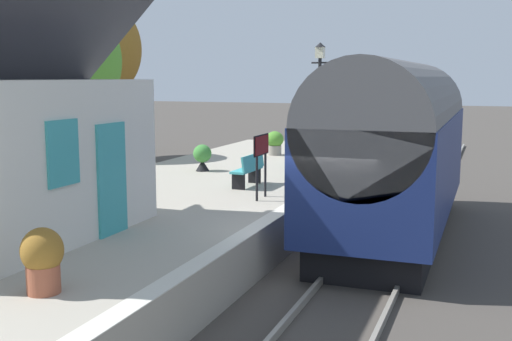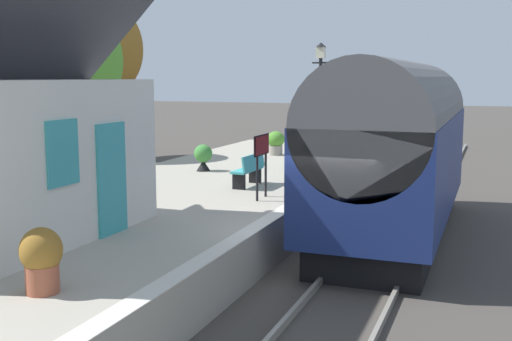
{
  "view_description": "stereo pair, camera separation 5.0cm",
  "coord_description": "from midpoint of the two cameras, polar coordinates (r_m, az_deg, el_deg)",
  "views": [
    {
      "loc": [
        -11.93,
        -3.1,
        3.93
      ],
      "look_at": [
        0.37,
        1.5,
        1.98
      ],
      "focal_mm": 44.46,
      "sensor_mm": 36.0,
      "label": 1
    },
    {
      "loc": [
        -11.92,
        -3.15,
        3.93
      ],
      "look_at": [
        0.37,
        1.5,
        1.98
      ],
      "focal_mm": 44.46,
      "sensor_mm": 36.0,
      "label": 2
    }
  ],
  "objects": [
    {
      "name": "ground_plane",
      "position": [
        12.94,
        5.62,
        -9.3
      ],
      "size": [
        160.0,
        160.0,
        0.0
      ],
      "primitive_type": "plane",
      "color": "#423D38"
    },
    {
      "name": "platform",
      "position": [
        14.5,
        -11.35,
        -5.46
      ],
      "size": [
        32.0,
        6.73,
        0.98
      ],
      "primitive_type": "cube",
      "color": "#A39B8C",
      "rests_on": "ground"
    },
    {
      "name": "platform_edge_coping",
      "position": [
        13.02,
        0.64,
        -4.62
      ],
      "size": [
        32.0,
        0.36,
        0.02
      ],
      "primitive_type": "cube",
      "color": "beige",
      "rests_on": "platform"
    },
    {
      "name": "rail_near",
      "position": [
        12.62,
        12.84,
        -9.6
      ],
      "size": [
        52.0,
        0.08,
        0.14
      ],
      "primitive_type": "cube",
      "color": "gray",
      "rests_on": "ground"
    },
    {
      "name": "rail_far",
      "position": [
        12.88,
        6.4,
        -9.07
      ],
      "size": [
        52.0,
        0.08,
        0.14
      ],
      "primitive_type": "cube",
      "color": "gray",
      "rests_on": "ground"
    },
    {
      "name": "train",
      "position": [
        15.83,
        12.3,
        2.02
      ],
      "size": [
        9.32,
        2.73,
        4.32
      ],
      "color": "black",
      "rests_on": "ground"
    },
    {
      "name": "bench_platform_end",
      "position": [
        21.12,
        3.74,
        1.69
      ],
      "size": [
        1.42,
        0.5,
        0.88
      ],
      "color": "teal",
      "rests_on": "platform"
    },
    {
      "name": "bench_by_lamp",
      "position": [
        17.14,
        -0.73,
        0.13
      ],
      "size": [
        1.41,
        0.47,
        0.88
      ],
      "color": "teal",
      "rests_on": "platform"
    },
    {
      "name": "planter_by_door",
      "position": [
        20.04,
        -4.92,
        1.23
      ],
      "size": [
        0.58,
        0.58,
        0.84
      ],
      "color": "black",
      "rests_on": "platform"
    },
    {
      "name": "planter_bench_right",
      "position": [
        9.21,
        -18.81,
        -7.5
      ],
      "size": [
        0.58,
        0.58,
        0.92
      ],
      "color": "#9E5138",
      "rests_on": "platform"
    },
    {
      "name": "planter_bench_left",
      "position": [
        19.11,
        3.85,
        0.68
      ],
      "size": [
        0.51,
        0.51,
        0.78
      ],
      "color": "teal",
      "rests_on": "platform"
    },
    {
      "name": "planter_under_sign",
      "position": [
        24.04,
        1.64,
        2.57
      ],
      "size": [
        0.67,
        0.67,
        0.91
      ],
      "color": "gray",
      "rests_on": "platform"
    },
    {
      "name": "lamp_post_platform",
      "position": [
        18.67,
        5.67,
        7.7
      ],
      "size": [
        0.32,
        0.5,
        3.93
      ],
      "color": "black",
      "rests_on": "platform"
    },
    {
      "name": "station_sign_board",
      "position": [
        15.29,
        0.37,
        1.82
      ],
      "size": [
        0.96,
        0.06,
        1.57
      ],
      "color": "black",
      "rests_on": "platform"
    },
    {
      "name": "tree_distant",
      "position": [
        24.23,
        -16.33,
        9.47
      ],
      "size": [
        3.82,
        3.51,
        6.64
      ],
      "color": "#4C3828",
      "rests_on": "ground"
    },
    {
      "name": "tree_far_left",
      "position": [
        31.51,
        -13.61,
        10.54
      ],
      "size": [
        3.63,
        3.6,
        7.48
      ],
      "color": "#4C3828",
      "rests_on": "ground"
    }
  ]
}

